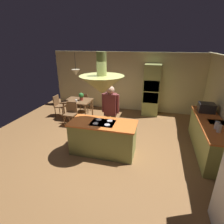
{
  "coord_description": "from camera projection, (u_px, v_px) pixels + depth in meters",
  "views": [
    {
      "loc": [
        1.32,
        -4.3,
        2.91
      ],
      "look_at": [
        0.1,
        0.4,
        1.0
      ],
      "focal_mm": 28.41,
      "sensor_mm": 36.0,
      "label": 1
    }
  ],
  "objects": [
    {
      "name": "chair_by_back_wall",
      "position": [
        85.0,
        101.0,
        7.76
      ],
      "size": [
        0.4,
        0.4,
        0.87
      ],
      "rotation": [
        0.0,
        0.0,
        3.14
      ],
      "color": "brown",
      "rests_on": "ground"
    },
    {
      "name": "chair_at_corner",
      "position": [
        59.0,
        104.0,
        7.39
      ],
      "size": [
        0.4,
        0.4,
        0.87
      ],
      "rotation": [
        0.0,
        0.0,
        1.57
      ],
      "color": "brown",
      "rests_on": "ground"
    },
    {
      "name": "counter_run_right",
      "position": [
        209.0,
        136.0,
        4.95
      ],
      "size": [
        0.73,
        2.53,
        0.91
      ],
      "color": "#8C934C",
      "rests_on": "ground"
    },
    {
      "name": "potted_plant_on_table",
      "position": [
        81.0,
        96.0,
        7.03
      ],
      "size": [
        0.2,
        0.2,
        0.3
      ],
      "color": "#99382D",
      "rests_on": "dining_table"
    },
    {
      "name": "dining_table",
      "position": [
        78.0,
        103.0,
        7.12
      ],
      "size": [
        1.03,
        0.86,
        0.76
      ],
      "color": "brown",
      "rests_on": "ground"
    },
    {
      "name": "cup_on_table",
      "position": [
        76.0,
        101.0,
        6.87
      ],
      "size": [
        0.07,
        0.07,
        0.09
      ],
      "primitive_type": "cylinder",
      "color": "white",
      "rests_on": "dining_table"
    },
    {
      "name": "kitchen_island",
      "position": [
        103.0,
        137.0,
        4.9
      ],
      "size": [
        1.81,
        0.83,
        0.93
      ],
      "color": "#8C934C",
      "rests_on": "ground"
    },
    {
      "name": "range_hood",
      "position": [
        102.0,
        84.0,
        4.35
      ],
      "size": [
        1.1,
        1.1,
        1.0
      ],
      "color": "#8C934C"
    },
    {
      "name": "oven_tower",
      "position": [
        151.0,
        90.0,
        7.35
      ],
      "size": [
        0.66,
        0.62,
        2.11
      ],
      "color": "#8C934C",
      "rests_on": "ground"
    },
    {
      "name": "person_at_island",
      "position": [
        111.0,
        110.0,
        5.31
      ],
      "size": [
        0.53,
        0.23,
        1.76
      ],
      "color": "tan",
      "rests_on": "ground"
    },
    {
      "name": "ground",
      "position": [
        105.0,
        148.0,
        5.25
      ],
      "size": [
        8.16,
        8.16,
        0.0
      ],
      "primitive_type": "plane",
      "color": "olive"
    },
    {
      "name": "canister_flour",
      "position": [
        219.0,
        128.0,
        4.2
      ],
      "size": [
        0.1,
        0.1,
        0.19
      ],
      "primitive_type": "cylinder",
      "color": "silver",
      "rests_on": "counter_run_right"
    },
    {
      "name": "chair_facing_island",
      "position": [
        71.0,
        112.0,
        6.59
      ],
      "size": [
        0.4,
        0.4,
        0.87
      ],
      "color": "brown",
      "rests_on": "ground"
    },
    {
      "name": "canister_sugar",
      "position": [
        217.0,
        125.0,
        4.36
      ],
      "size": [
        0.12,
        0.12,
        0.19
      ],
      "primitive_type": "cylinder",
      "color": "silver",
      "rests_on": "counter_run_right"
    },
    {
      "name": "microwave_on_counter",
      "position": [
        206.0,
        108.0,
        5.41
      ],
      "size": [
        0.46,
        0.36,
        0.28
      ],
      "primitive_type": "cube",
      "color": "#232326",
      "rests_on": "counter_run_right"
    },
    {
      "name": "wall_back",
      "position": [
        127.0,
        82.0,
        7.89
      ],
      "size": [
        6.8,
        0.1,
        2.55
      ],
      "primitive_type": "cube",
      "color": "beige",
      "rests_on": "ground"
    },
    {
      "name": "pendant_light_over_table",
      "position": [
        76.0,
        72.0,
        6.68
      ],
      "size": [
        0.32,
        0.32,
        0.82
      ],
      "color": "beige"
    }
  ]
}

